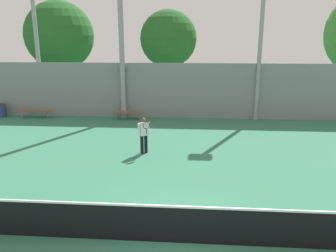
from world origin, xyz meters
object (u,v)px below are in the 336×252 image
object	(u,v)px
tree_green_tall	(60,36)
light_pole_center_back	(33,2)
light_pole_near_left	(261,29)
light_pole_far_right	(120,11)
tennis_player	(144,134)
bench_courtside_far	(128,112)
tennis_net	(183,224)
tree_green_broad	(168,39)
trash_bin	(1,110)
bench_courtside_near	(34,111)

from	to	relation	value
tree_green_tall	light_pole_center_back	bearing A→B (deg)	-79.36
light_pole_near_left	light_pole_far_right	size ratio (longest dim) A/B	0.77
tennis_player	bench_courtside_far	distance (m)	6.41
light_pole_center_back	light_pole_near_left	bearing A→B (deg)	-1.13
tennis_net	tree_green_broad	bearing A→B (deg)	95.35
tennis_player	light_pole_far_right	bearing A→B (deg)	77.83
tennis_player	trash_bin	size ratio (longest dim) A/B	1.88
bench_courtside_far	tree_green_tall	world-z (taller)	tree_green_tall
light_pole_center_back	tennis_net	bearing A→B (deg)	-54.43
bench_courtside_near	bench_courtside_far	world-z (taller)	same
tennis_net	trash_bin	distance (m)	17.28
bench_courtside_far	light_pole_center_back	distance (m)	8.72
tree_green_broad	tennis_player	bearing A→B (deg)	-90.24
light_pole_near_left	light_pole_center_back	distance (m)	13.62
tennis_player	bench_courtside_far	bearing A→B (deg)	76.11
bench_courtside_near	tree_green_broad	bearing A→B (deg)	41.50
tennis_player	trash_bin	distance (m)	11.79
bench_courtside_near	light_pole_far_right	size ratio (longest dim) A/B	0.18
tree_green_tall	tennis_player	bearing A→B (deg)	-57.04
bench_courtside_far	light_pole_near_left	world-z (taller)	light_pole_near_left
bench_courtside_far	light_pole_near_left	xyz separation A→B (m)	(7.77, 0.58, 4.91)
bench_courtside_far	tree_green_broad	bearing A→B (deg)	74.46
light_pole_center_back	tree_green_tall	size ratio (longest dim) A/B	1.54
tennis_net	bench_courtside_far	size ratio (longest dim) A/B	5.96
bench_courtside_near	tree_green_broad	xyz separation A→B (m)	(7.88, 6.97, 4.39)
light_pole_near_left	tree_green_broad	bearing A→B (deg)	132.37
tennis_player	light_pole_near_left	distance (m)	9.97
bench_courtside_far	light_pole_far_right	size ratio (longest dim) A/B	0.16
bench_courtside_far	trash_bin	distance (m)	8.14
tennis_player	light_pole_near_left	world-z (taller)	light_pole_near_left
light_pole_near_left	tree_green_tall	bearing A→B (deg)	154.51
bench_courtside_far	tree_green_tall	size ratio (longest dim) A/B	0.24
light_pole_near_left	tree_green_tall	xyz separation A→B (m)	(-14.80, 7.06, -0.25)
tennis_net	light_pole_far_right	bearing A→B (deg)	107.68
bench_courtside_near	trash_bin	bearing A→B (deg)	178.11
trash_bin	tennis_player	bearing A→B (deg)	-31.67
light_pole_far_right	trash_bin	distance (m)	9.79
light_pole_center_back	tree_green_broad	bearing A→B (deg)	38.54
tennis_net	light_pole_far_right	world-z (taller)	light_pole_far_right
tennis_net	light_pole_center_back	distance (m)	17.58
tennis_net	bench_courtside_near	world-z (taller)	tennis_net
light_pole_far_right	light_pole_center_back	xyz separation A→B (m)	(-5.40, 0.39, 0.59)
light_pole_far_right	tree_green_broad	bearing A→B (deg)	70.57
tennis_player	bench_courtside_far	world-z (taller)	tennis_player
tennis_player	bench_courtside_near	world-z (taller)	tennis_player
tennis_net	light_pole_center_back	size ratio (longest dim) A/B	0.92
light_pole_far_right	bench_courtside_near	bearing A→B (deg)	-175.33
trash_bin	tree_green_broad	distance (m)	12.99
trash_bin	tree_green_tall	distance (m)	8.96
bench_courtside_near	light_pole_near_left	size ratio (longest dim) A/B	0.23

